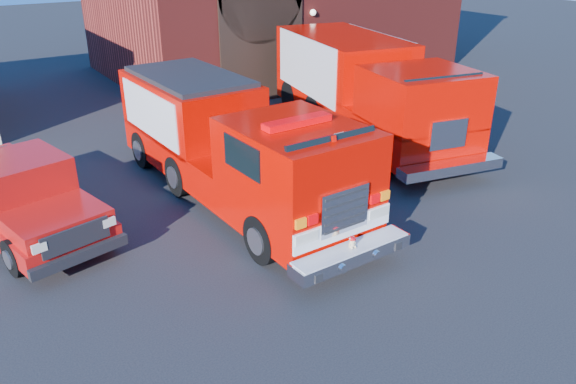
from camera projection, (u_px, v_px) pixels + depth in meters
ground at (259, 226)px, 12.68m from camera, size 100.00×100.00×0.00m
parking_stripe_near at (430, 156)px, 16.68m from camera, size 0.12×3.00×0.01m
parking_stripe_mid at (364, 129)px, 18.95m from camera, size 0.12×3.00×0.01m
parking_stripe_far at (313, 108)px, 21.23m from camera, size 0.12×3.00×0.01m
fire_engine at (231, 144)px, 13.46m from camera, size 2.73×8.93×2.73m
pickup_truck at (18, 195)px, 12.18m from camera, size 3.06×5.71×1.77m
secondary_truck at (364, 86)px, 17.77m from camera, size 4.57×9.52×2.97m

